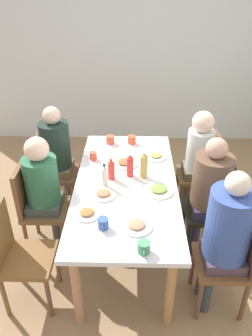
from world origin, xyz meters
TOP-DOWN VIEW (x-y plane):
  - ground_plane at (0.00, 0.00)m, footprint 5.75×5.75m
  - wall_left at (-2.46, 0.00)m, footprint 0.12×4.89m
  - dining_table at (0.00, 0.00)m, footprint 1.83×0.88m
  - chair_0 at (0.61, 0.82)m, footprint 0.40×0.40m
  - person_0 at (0.61, 0.73)m, footprint 0.33×0.33m
  - chair_1 at (0.00, -0.82)m, footprint 0.40×0.40m
  - person_1 at (0.00, -0.73)m, footprint 0.30×0.30m
  - chair_2 at (-0.61, 0.82)m, footprint 0.40×0.40m
  - person_2 at (-0.61, 0.73)m, footprint 0.30×0.30m
  - chair_3 at (0.00, 0.82)m, footprint 0.40×0.40m
  - person_3 at (-0.00, 0.73)m, footprint 0.34×0.34m
  - chair_4 at (0.61, -0.82)m, footprint 0.40×0.40m
  - chair_5 at (-0.61, -0.82)m, footprint 0.40×0.40m
  - person_5 at (-0.61, -0.73)m, footprint 0.30×0.30m
  - plate_0 at (-0.31, -0.02)m, footprint 0.25×0.25m
  - plate_1 at (0.44, -0.29)m, footprint 0.20×0.20m
  - plate_2 at (0.12, 0.28)m, footprint 0.25×0.25m
  - plate_3 at (0.19, -0.18)m, footprint 0.21×0.21m
  - plate_4 at (0.57, 0.09)m, footprint 0.23×0.23m
  - plate_5 at (-0.45, 0.28)m, footprint 0.21×0.21m
  - cup_0 at (-0.74, 0.04)m, footprint 0.12×0.09m
  - cup_1 at (-0.39, -0.33)m, footprint 0.11×0.07m
  - cup_2 at (-0.74, -0.18)m, footprint 0.12×0.09m
  - cup_3 at (0.59, -0.15)m, footprint 0.11×0.08m
  - cup_4 at (0.82, 0.14)m, footprint 0.12×0.09m
  - bottle_0 at (-0.10, 0.16)m, footprint 0.07×0.07m
  - bottle_1 at (-0.11, 0.03)m, footprint 0.06×0.06m
  - bottle_2 at (-0.06, -0.13)m, footprint 0.06×0.06m
  - bottle_3 at (0.05, -0.18)m, footprint 0.05×0.05m

SIDE VIEW (x-z plane):
  - ground_plane at x=0.00m, z-range 0.00..0.00m
  - chair_0 at x=0.61m, z-range 0.06..0.96m
  - chair_1 at x=0.00m, z-range 0.06..0.96m
  - chair_2 at x=-0.61m, z-range 0.06..0.96m
  - chair_3 at x=0.00m, z-range 0.06..0.96m
  - chair_4 at x=0.61m, z-range 0.06..0.96m
  - chair_5 at x=-0.61m, z-range 0.06..0.96m
  - dining_table at x=0.00m, z-range 0.29..1.04m
  - person_2 at x=-0.61m, z-range 0.12..1.29m
  - person_1 at x=0.00m, z-range 0.12..1.30m
  - person_5 at x=-0.61m, z-range 0.12..1.32m
  - person_3 at x=0.00m, z-range 0.13..1.32m
  - person_0 at x=0.61m, z-range 0.13..1.38m
  - plate_3 at x=0.19m, z-range 0.75..0.78m
  - plate_1 at x=0.44m, z-range 0.75..0.78m
  - plate_4 at x=0.57m, z-range 0.75..0.78m
  - plate_5 at x=-0.45m, z-range 0.75..0.78m
  - plate_0 at x=-0.31m, z-range 0.75..0.78m
  - plate_2 at x=0.12m, z-range 0.75..0.78m
  - cup_1 at x=-0.39m, z-range 0.75..0.83m
  - cup_4 at x=0.82m, z-range 0.75..0.83m
  - cup_3 at x=0.59m, z-range 0.75..0.83m
  - cup_0 at x=-0.74m, z-range 0.75..0.83m
  - cup_2 at x=-0.74m, z-range 0.75..0.84m
  - bottle_2 at x=-0.06m, z-range 0.75..0.94m
  - bottle_3 at x=0.05m, z-range 0.74..0.96m
  - bottle_1 at x=-0.11m, z-range 0.74..0.97m
  - bottle_0 at x=-0.10m, z-range 0.74..1.00m
  - wall_left at x=-2.46m, z-range 0.00..2.60m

